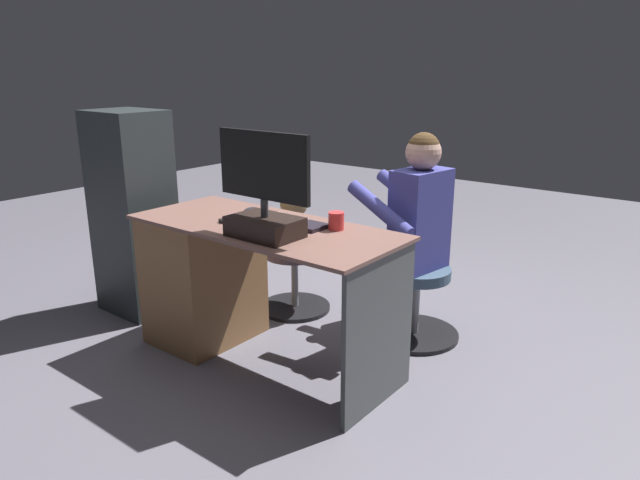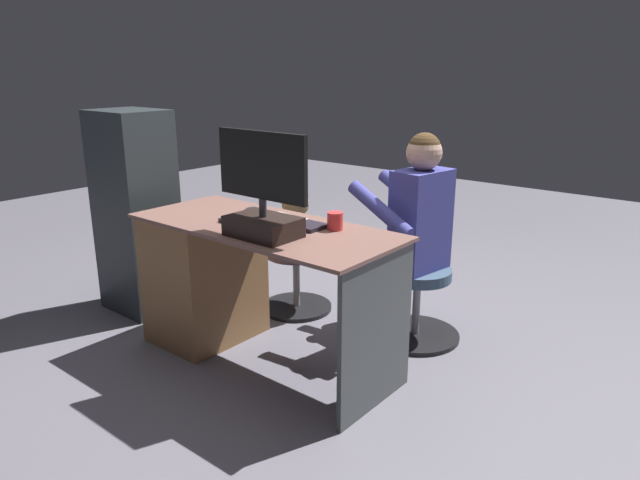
{
  "view_description": "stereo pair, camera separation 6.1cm",
  "coord_description": "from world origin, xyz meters",
  "px_view_note": "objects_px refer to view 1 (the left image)",
  "views": [
    {
      "loc": [
        -1.94,
        2.39,
        1.52
      ],
      "look_at": [
        -0.11,
        0.04,
        0.61
      ],
      "focal_mm": 32.75,
      "sensor_mm": 36.0,
      "label": 1
    },
    {
      "loc": [
        -1.99,
        2.35,
        1.52
      ],
      "look_at": [
        -0.11,
        0.04,
        0.61
      ],
      "focal_mm": 32.75,
      "sensor_mm": 36.0,
      "label": 2
    }
  ],
  "objects_px": {
    "keyboard": "(289,222)",
    "person": "(407,221)",
    "cup": "(336,221)",
    "office_chair_teddy": "(295,273)",
    "computer_mouse": "(251,211)",
    "visitor_chair": "(416,300)",
    "monitor": "(264,203)",
    "desk": "(215,275)",
    "teddy_bear": "(295,220)",
    "tv_remote": "(234,219)"
  },
  "relations": [
    {
      "from": "desk",
      "to": "tv_remote",
      "type": "xyz_separation_m",
      "value": [
        -0.21,
        0.04,
        0.36
      ]
    },
    {
      "from": "computer_mouse",
      "to": "person",
      "type": "bearing_deg",
      "value": -134.97
    },
    {
      "from": "desk",
      "to": "person",
      "type": "distance_m",
      "value": 1.11
    },
    {
      "from": "keyboard",
      "to": "office_chair_teddy",
      "type": "bearing_deg",
      "value": -51.69
    },
    {
      "from": "keyboard",
      "to": "computer_mouse",
      "type": "distance_m",
      "value": 0.29
    },
    {
      "from": "tv_remote",
      "to": "person",
      "type": "height_order",
      "value": "person"
    },
    {
      "from": "cup",
      "to": "teddy_bear",
      "type": "distance_m",
      "value": 0.83
    },
    {
      "from": "computer_mouse",
      "to": "visitor_chair",
      "type": "relative_size",
      "value": 0.19
    },
    {
      "from": "office_chair_teddy",
      "to": "teddy_bear",
      "type": "distance_m",
      "value": 0.35
    },
    {
      "from": "computer_mouse",
      "to": "teddy_bear",
      "type": "height_order",
      "value": "teddy_bear"
    },
    {
      "from": "office_chair_teddy",
      "to": "visitor_chair",
      "type": "distance_m",
      "value": 0.81
    },
    {
      "from": "office_chair_teddy",
      "to": "person",
      "type": "height_order",
      "value": "person"
    },
    {
      "from": "monitor",
      "to": "keyboard",
      "type": "xyz_separation_m",
      "value": [
        0.06,
        -0.24,
        -0.15
      ]
    },
    {
      "from": "teddy_bear",
      "to": "computer_mouse",
      "type": "bearing_deg",
      "value": 103.48
    },
    {
      "from": "keyboard",
      "to": "computer_mouse",
      "type": "relative_size",
      "value": 4.38
    },
    {
      "from": "cup",
      "to": "teddy_bear",
      "type": "xyz_separation_m",
      "value": [
        0.66,
        -0.47,
        -0.2
      ]
    },
    {
      "from": "cup",
      "to": "person",
      "type": "relative_size",
      "value": 0.07
    },
    {
      "from": "computer_mouse",
      "to": "office_chair_teddy",
      "type": "distance_m",
      "value": 0.72
    },
    {
      "from": "desk",
      "to": "visitor_chair",
      "type": "distance_m",
      "value": 1.15
    },
    {
      "from": "desk",
      "to": "computer_mouse",
      "type": "distance_m",
      "value": 0.43
    },
    {
      "from": "desk",
      "to": "visitor_chair",
      "type": "xyz_separation_m",
      "value": [
        -0.86,
        -0.74,
        -0.17
      ]
    },
    {
      "from": "keyboard",
      "to": "person",
      "type": "relative_size",
      "value": 0.36
    },
    {
      "from": "cup",
      "to": "visitor_chair",
      "type": "relative_size",
      "value": 0.17
    },
    {
      "from": "teddy_bear",
      "to": "visitor_chair",
      "type": "bearing_deg",
      "value": -171.64
    },
    {
      "from": "monitor",
      "to": "tv_remote",
      "type": "xyz_separation_m",
      "value": [
        0.32,
        -0.11,
        -0.15
      ]
    },
    {
      "from": "computer_mouse",
      "to": "visitor_chair",
      "type": "xyz_separation_m",
      "value": [
        -0.68,
        -0.62,
        -0.54
      ]
    },
    {
      "from": "desk",
      "to": "cup",
      "type": "height_order",
      "value": "cup"
    },
    {
      "from": "keyboard",
      "to": "person",
      "type": "height_order",
      "value": "person"
    },
    {
      "from": "cup",
      "to": "office_chair_teddy",
      "type": "xyz_separation_m",
      "value": [
        0.66,
        -0.46,
        -0.55
      ]
    },
    {
      "from": "desk",
      "to": "office_chair_teddy",
      "type": "bearing_deg",
      "value": -95.69
    },
    {
      "from": "keyboard",
      "to": "teddy_bear",
      "type": "xyz_separation_m",
      "value": [
        0.41,
        -0.53,
        -0.17
      ]
    },
    {
      "from": "cup",
      "to": "teddy_bear",
      "type": "height_order",
      "value": "cup"
    },
    {
      "from": "monitor",
      "to": "keyboard",
      "type": "height_order",
      "value": "monitor"
    },
    {
      "from": "tv_remote",
      "to": "office_chair_teddy",
      "type": "bearing_deg",
      "value": -57.98
    },
    {
      "from": "cup",
      "to": "visitor_chair",
      "type": "distance_m",
      "value": 0.83
    },
    {
      "from": "desk",
      "to": "monitor",
      "type": "distance_m",
      "value": 0.75
    },
    {
      "from": "keyboard",
      "to": "office_chair_teddy",
      "type": "height_order",
      "value": "keyboard"
    },
    {
      "from": "desk",
      "to": "person",
      "type": "bearing_deg",
      "value": -137.2
    },
    {
      "from": "desk",
      "to": "monitor",
      "type": "height_order",
      "value": "monitor"
    },
    {
      "from": "person",
      "to": "keyboard",
      "type": "bearing_deg",
      "value": 63.28
    },
    {
      "from": "keyboard",
      "to": "cup",
      "type": "relative_size",
      "value": 4.85
    },
    {
      "from": "computer_mouse",
      "to": "cup",
      "type": "distance_m",
      "value": 0.54
    },
    {
      "from": "desk",
      "to": "teddy_bear",
      "type": "distance_m",
      "value": 0.66
    },
    {
      "from": "visitor_chair",
      "to": "person",
      "type": "height_order",
      "value": "person"
    },
    {
      "from": "computer_mouse",
      "to": "cup",
      "type": "relative_size",
      "value": 1.11
    },
    {
      "from": "office_chair_teddy",
      "to": "visitor_chair",
      "type": "height_order",
      "value": "same"
    },
    {
      "from": "monitor",
      "to": "tv_remote",
      "type": "bearing_deg",
      "value": -18.26
    },
    {
      "from": "office_chair_teddy",
      "to": "monitor",
      "type": "bearing_deg",
      "value": 122.03
    },
    {
      "from": "desk",
      "to": "person",
      "type": "xyz_separation_m",
      "value": [
        -0.79,
        -0.73,
        0.29
      ]
    },
    {
      "from": "desk",
      "to": "computer_mouse",
      "type": "bearing_deg",
      "value": -145.99
    }
  ]
}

